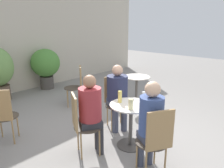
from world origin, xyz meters
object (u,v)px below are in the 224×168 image
(bistro_chair_0, at_px, (115,98))
(seated_person_1, at_px, (91,108))
(bistro_chair_1, at_px, (81,120))
(bistro_chair_3, at_px, (2,112))
(cafe_table_near, at_px, (131,117))
(cafe_table_far, at_px, (137,86))
(bistro_chair_4, at_px, (77,83))
(seated_person_2, at_px, (151,119))
(bistro_chair_2, at_px, (156,138))
(beer_glass_2, at_px, (131,104))
(seated_person_0, at_px, (118,92))
(potted_plant_1, at_px, (46,65))
(beer_glass_0, at_px, (144,98))
(beer_glass_1, at_px, (120,97))

(bistro_chair_0, distance_m, seated_person_1, 1.02)
(bistro_chair_1, height_order, bistro_chair_3, same)
(cafe_table_near, height_order, cafe_table_far, same)
(bistro_chair_4, height_order, seated_person_2, seated_person_2)
(bistro_chair_2, relative_size, beer_glass_2, 5.92)
(cafe_table_near, relative_size, seated_person_1, 0.58)
(seated_person_2, relative_size, beer_glass_2, 7.73)
(bistro_chair_1, xyz_separation_m, bistro_chair_2, (0.30, -1.07, 0.00))
(seated_person_0, distance_m, beer_glass_2, 0.81)
(cafe_table_far, relative_size, seated_person_2, 0.57)
(seated_person_1, bearing_deg, bistro_chair_0, -38.71)
(bistro_chair_3, relative_size, potted_plant_1, 0.79)
(potted_plant_1, bearing_deg, beer_glass_0, -99.67)
(potted_plant_1, bearing_deg, seated_person_0, -99.04)
(seated_person_0, xyz_separation_m, seated_person_2, (-0.61, -1.09, 0.03))
(cafe_table_near, relative_size, cafe_table_far, 1.00)
(beer_glass_1, bearing_deg, bistro_chair_3, 134.22)
(cafe_table_far, bearing_deg, bistro_chair_2, -138.37)
(bistro_chair_1, height_order, beer_glass_0, bistro_chair_1)
(beer_glass_2, height_order, potted_plant_1, potted_plant_1)
(bistro_chair_1, relative_size, beer_glass_1, 5.13)
(bistro_chair_1, xyz_separation_m, beer_glass_0, (0.84, -0.50, 0.25))
(seated_person_1, bearing_deg, seated_person_0, -45.12)
(beer_glass_0, relative_size, beer_glass_2, 1.21)
(cafe_table_near, bearing_deg, seated_person_0, 60.72)
(bistro_chair_3, distance_m, seated_person_2, 2.32)
(bistro_chair_1, distance_m, bistro_chair_3, 1.31)
(seated_person_2, height_order, potted_plant_1, seated_person_2)
(bistro_chair_0, relative_size, bistro_chair_3, 1.00)
(cafe_table_far, distance_m, beer_glass_1, 1.81)
(bistro_chair_4, distance_m, seated_person_2, 2.74)
(bistro_chair_2, height_order, beer_glass_1, bistro_chair_2)
(seated_person_0, bearing_deg, bistro_chair_2, -90.00)
(cafe_table_near, xyz_separation_m, beer_glass_1, (-0.04, 0.19, 0.30))
(bistro_chair_1, height_order, potted_plant_1, potted_plant_1)
(seated_person_1, distance_m, beer_glass_2, 0.57)
(bistro_chair_4, relative_size, seated_person_2, 0.77)
(seated_person_1, distance_m, beer_glass_1, 0.52)
(beer_glass_0, height_order, beer_glass_1, beer_glass_0)
(beer_glass_1, bearing_deg, cafe_table_far, 27.73)
(seated_person_0, bearing_deg, seated_person_1, -135.12)
(seated_person_2, xyz_separation_m, beer_glass_1, (0.26, 0.74, 0.06))
(cafe_table_near, height_order, beer_glass_2, beer_glass_2)
(seated_person_0, bearing_deg, seated_person_2, -90.00)
(seated_person_0, xyz_separation_m, potted_plant_1, (0.52, 3.28, 0.02))
(bistro_chair_2, relative_size, seated_person_2, 0.77)
(potted_plant_1, bearing_deg, bistro_chair_0, -98.05)
(bistro_chair_1, bearing_deg, bistro_chair_0, -45.00)
(cafe_table_far, xyz_separation_m, bistro_chair_4, (-0.96, 1.02, 0.07))
(cafe_table_far, height_order, seated_person_0, seated_person_0)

